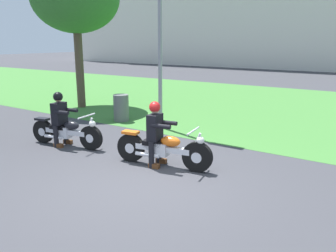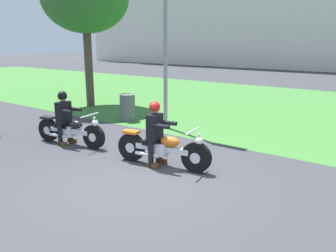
# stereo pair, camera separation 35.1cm
# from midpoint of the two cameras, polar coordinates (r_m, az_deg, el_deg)

# --- Properties ---
(ground) EXTENTS (120.00, 120.00, 0.00)m
(ground) POSITION_cam_midpoint_polar(r_m,az_deg,el_deg) (6.65, -3.18, -9.45)
(ground) COLOR #38383D
(grass_verge) EXTENTS (60.00, 12.00, 0.01)m
(grass_verge) POSITION_cam_midpoint_polar(r_m,az_deg,el_deg) (14.61, 20.59, 2.62)
(grass_verge) COLOR #3D7533
(grass_verge) RESTS_ON ground
(motorcycle_lead) EXTENTS (2.18, 0.72, 0.88)m
(motorcycle_lead) POSITION_cam_midpoint_polar(r_m,az_deg,el_deg) (7.39, 0.47, -3.78)
(motorcycle_lead) COLOR black
(motorcycle_lead) RESTS_ON ground
(rider_lead) EXTENTS (0.60, 0.52, 1.40)m
(rider_lead) POSITION_cam_midpoint_polar(r_m,az_deg,el_deg) (7.35, -0.69, -0.43)
(rider_lead) COLOR black
(rider_lead) RESTS_ON ground
(motorcycle_follow) EXTENTS (2.12, 0.72, 0.86)m
(motorcycle_follow) POSITION_cam_midpoint_polar(r_m,az_deg,el_deg) (9.22, -14.68, -0.73)
(motorcycle_follow) COLOR black
(motorcycle_follow) RESTS_ON ground
(rider_follow) EXTENTS (0.60, 0.52, 1.38)m
(rider_follow) POSITION_cam_midpoint_polar(r_m,az_deg,el_deg) (9.24, -15.62, 1.96)
(rider_follow) COLOR black
(rider_follow) RESTS_ON ground
(streetlight_pole) EXTENTS (0.96, 0.20, 5.42)m
(streetlight_pole) POSITION_cam_midpoint_polar(r_m,az_deg,el_deg) (10.42, 1.14, 18.17)
(streetlight_pole) COLOR gray
(streetlight_pole) RESTS_ON ground
(trash_can) EXTENTS (0.50, 0.50, 0.89)m
(trash_can) POSITION_cam_midpoint_polar(r_m,az_deg,el_deg) (11.71, -5.80, 3.03)
(trash_can) COLOR #595E5B
(trash_can) RESTS_ON ground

